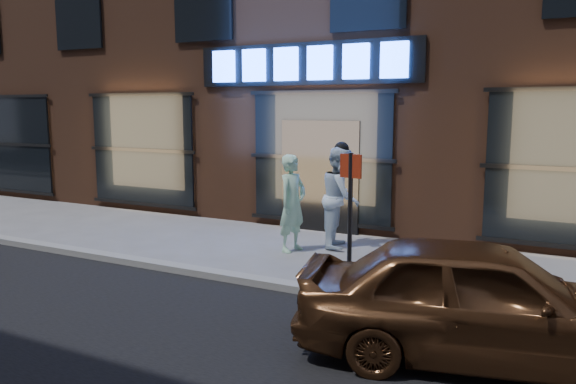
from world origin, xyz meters
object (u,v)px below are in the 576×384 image
Objects in this scene: man_bowtie at (292,203)px; man_cap at (341,197)px; gold_sedan at (483,301)px; sign_post at (350,211)px.

man_bowtie is 0.99m from man_cap.
man_bowtie is at bearing 37.66° from gold_sedan.
man_bowtie is 5.04m from gold_sedan.
man_cap is 0.94× the size of sign_post.
gold_sedan is at bearing -118.43° from man_bowtie.
gold_sedan is 2.39m from sign_post.
gold_sedan is (3.87, -3.22, -0.24)m from man_bowtie.
sign_post is at bearing -125.06° from man_bowtie.
gold_sedan is 1.89× the size of sign_post.
gold_sedan is at bearing -21.83° from sign_post.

